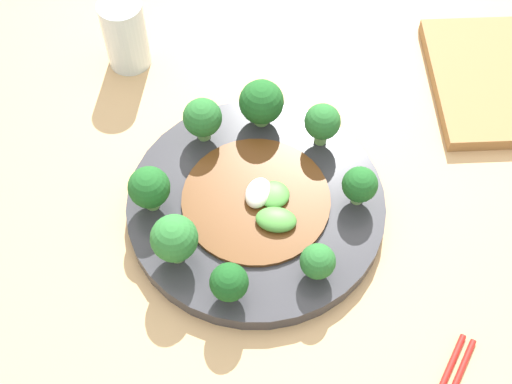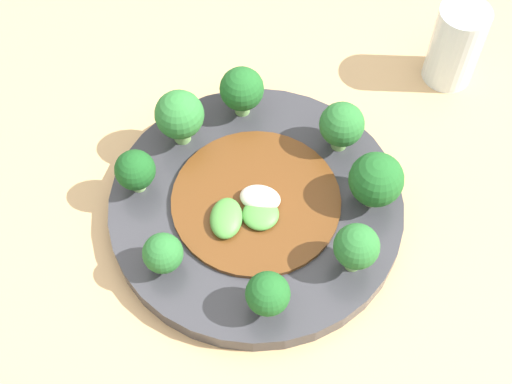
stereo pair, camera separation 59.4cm
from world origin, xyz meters
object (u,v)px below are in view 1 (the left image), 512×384
(broccoli_south, at_px, (149,188))
(broccoli_east, at_px, (229,283))
(broccoli_north, at_px, (360,185))
(drinking_glass, at_px, (125,34))
(plate, at_px, (256,206))
(broccoli_southeast, at_px, (174,239))
(cutting_board, at_px, (484,80))
(broccoli_southwest, at_px, (202,118))
(stirfry_center, at_px, (260,201))
(broccoli_west, at_px, (261,102))
(broccoli_northwest, at_px, (322,122))
(broccoli_northeast, at_px, (318,262))

(broccoli_south, bearing_deg, broccoli_east, 44.50)
(broccoli_north, relative_size, drinking_glass, 0.53)
(plate, distance_m, drinking_glass, 0.31)
(broccoli_southeast, distance_m, cutting_board, 0.50)
(broccoli_southwest, xyz_separation_m, stirfry_center, (0.09, 0.08, -0.03))
(cutting_board, bearing_deg, broccoli_west, -69.54)
(broccoli_north, xyz_separation_m, cutting_board, (-0.22, 0.17, -0.05))
(broccoli_south, bearing_deg, broccoli_west, 140.03)
(broccoli_southwest, height_order, broccoli_east, broccoli_southwest)
(broccoli_south, xyz_separation_m, broccoli_northwest, (-0.12, 0.20, 0.00))
(broccoli_east, distance_m, broccoli_southeast, 0.08)
(plate, bearing_deg, cutting_board, 128.58)
(broccoli_south, height_order, cutting_board, broccoli_south)
(broccoli_southwest, distance_m, stirfry_center, 0.13)
(drinking_glass, bearing_deg, broccoli_south, 17.68)
(broccoli_south, distance_m, broccoli_north, 0.25)
(broccoli_south, height_order, broccoli_southeast, broccoli_southeast)
(broccoli_south, xyz_separation_m, cutting_board, (-0.26, 0.42, -0.05))
(broccoli_southeast, bearing_deg, broccoli_northeast, 88.07)
(broccoli_south, relative_size, broccoli_west, 0.95)
(broccoli_northeast, bearing_deg, stirfry_center, -140.13)
(stirfry_center, bearing_deg, plate, -117.43)
(broccoli_southeast, height_order, stirfry_center, broccoli_southeast)
(broccoli_southeast, bearing_deg, broccoli_northwest, 139.53)
(broccoli_east, distance_m, stirfry_center, 0.13)
(broccoli_southwest, bearing_deg, plate, 39.81)
(broccoli_northwest, bearing_deg, broccoli_southeast, -40.47)
(broccoli_east, xyz_separation_m, cutting_board, (-0.37, 0.31, -0.04))
(cutting_board, bearing_deg, broccoli_northwest, -58.35)
(broccoli_southeast, distance_m, broccoli_northeast, 0.16)
(broccoli_east, xyz_separation_m, broccoli_southeast, (-0.04, -0.07, 0.01))
(broccoli_south, bearing_deg, stirfry_center, 96.87)
(broccoli_northwest, height_order, broccoli_east, broccoli_northwest)
(broccoli_southwest, bearing_deg, broccoli_northwest, 92.73)
(broccoli_northwest, xyz_separation_m, stirfry_center, (0.10, -0.07, -0.03))
(broccoli_southwest, xyz_separation_m, broccoli_northeast, (0.18, 0.16, -0.01))
(broccoli_south, distance_m, broccoli_southwest, 0.12)
(broccoli_west, bearing_deg, broccoli_northeast, 21.30)
(broccoli_west, relative_size, broccoli_northeast, 1.39)
(broccoli_southwest, relative_size, cutting_board, 0.26)
(broccoli_southwest, height_order, broccoli_northeast, broccoli_southwest)
(broccoli_east, bearing_deg, broccoli_southeast, -122.66)
(plate, relative_size, stirfry_center, 1.74)
(plate, distance_m, broccoli_southeast, 0.13)
(broccoli_south, height_order, broccoli_southwest, same)
(stirfry_center, bearing_deg, broccoli_west, -175.37)
(broccoli_southwest, height_order, stirfry_center, broccoli_southwest)
(broccoli_south, xyz_separation_m, broccoli_southwest, (-0.11, 0.05, -0.00))
(broccoli_west, height_order, drinking_glass, drinking_glass)
(stirfry_center, bearing_deg, cutting_board, 129.36)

